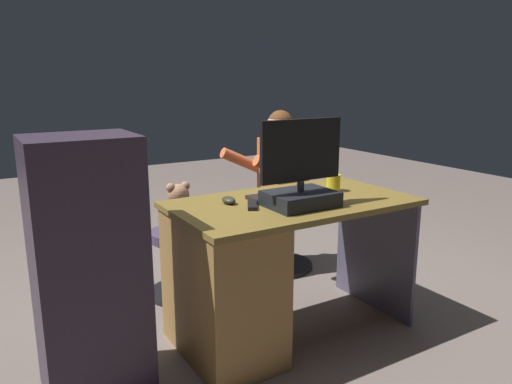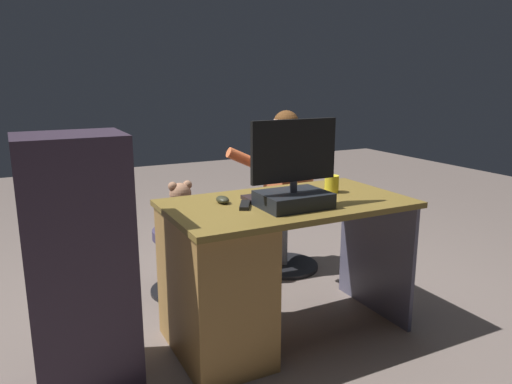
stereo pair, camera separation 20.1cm
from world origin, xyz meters
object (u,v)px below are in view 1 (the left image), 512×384
object	(u,v)px
keyboard	(286,195)
office_chair_teddy	(181,256)
cup	(333,183)
teddy_bear	(178,209)
person	(271,179)
computer_mouse	(229,200)
tv_remote	(252,205)
desk	(240,274)
monitor	(301,181)
visitor_chair	(279,236)

from	to	relation	value
keyboard	office_chair_teddy	xyz separation A→B (m)	(0.34, -0.66, -0.49)
keyboard	cup	size ratio (longest dim) A/B	4.45
teddy_bear	cup	bearing A→B (deg)	132.76
person	keyboard	bearing A→B (deg)	62.90
computer_mouse	person	distance (m)	0.99
keyboard	tv_remote	xyz separation A→B (m)	(0.26, 0.09, -0.00)
computer_mouse	cup	bearing A→B (deg)	175.21
cup	person	distance (m)	0.76
cup	computer_mouse	bearing A→B (deg)	-4.79
desk	keyboard	size ratio (longest dim) A/B	2.96
cup	tv_remote	bearing A→B (deg)	6.62
monitor	desk	bearing A→B (deg)	-22.08
office_chair_teddy	person	distance (m)	0.82
desk	cup	size ratio (longest dim) A/B	13.17
desk	monitor	xyz separation A→B (m)	(-0.28, 0.11, 0.47)
monitor	keyboard	bearing A→B (deg)	-104.26
person	tv_remote	bearing A→B (deg)	52.12
desk	keyboard	xyz separation A→B (m)	(-0.33, -0.08, 0.35)
tv_remote	teddy_bear	size ratio (longest dim) A/B	0.49
desk	teddy_bear	size ratio (longest dim) A/B	4.04
keyboard	office_chair_teddy	bearing A→B (deg)	-62.48
computer_mouse	visitor_chair	xyz separation A→B (m)	(-0.78, -0.70, -0.52)
person	computer_mouse	bearing A→B (deg)	44.75
office_chair_teddy	desk	bearing A→B (deg)	91.17
teddy_bear	visitor_chair	xyz separation A→B (m)	(-0.79, -0.05, -0.33)
computer_mouse	tv_remote	bearing A→B (deg)	119.91
tv_remote	office_chair_teddy	world-z (taller)	tv_remote
keyboard	tv_remote	world-z (taller)	keyboard
office_chair_teddy	teddy_bear	world-z (taller)	teddy_bear
desk	cup	xyz separation A→B (m)	(-0.63, -0.06, 0.39)
computer_mouse	visitor_chair	distance (m)	1.16
cup	office_chair_teddy	world-z (taller)	cup
monitor	keyboard	size ratio (longest dim) A/B	1.08
computer_mouse	office_chair_teddy	world-z (taller)	computer_mouse
visitor_chair	person	xyz separation A→B (m)	(0.08, 0.01, 0.43)
monitor	visitor_chair	distance (m)	1.22
keyboard	desk	bearing A→B (deg)	14.08
desk	cup	distance (m)	0.74
monitor	tv_remote	world-z (taller)	monitor
monitor	visitor_chair	world-z (taller)	monitor
desk	keyboard	world-z (taller)	keyboard
computer_mouse	cup	xyz separation A→B (m)	(-0.63, 0.05, 0.03)
monitor	person	xyz separation A→B (m)	(-0.42, -0.91, -0.20)
visitor_chair	person	bearing A→B (deg)	4.62
cup	teddy_bear	bearing A→B (deg)	-47.24
office_chair_teddy	visitor_chair	xyz separation A→B (m)	(-0.79, -0.06, -0.02)
monitor	computer_mouse	world-z (taller)	monitor
monitor	computer_mouse	bearing A→B (deg)	-38.60
keyboard	tv_remote	distance (m)	0.28
cup	teddy_bear	xyz separation A→B (m)	(0.64, -0.70, -0.22)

